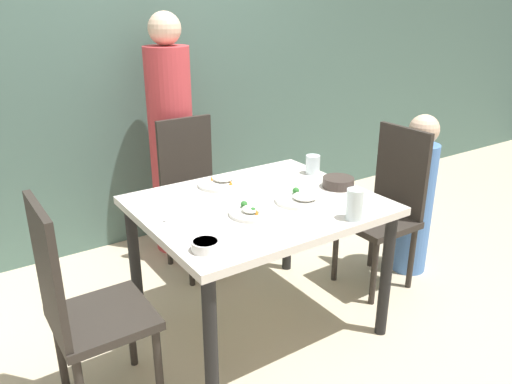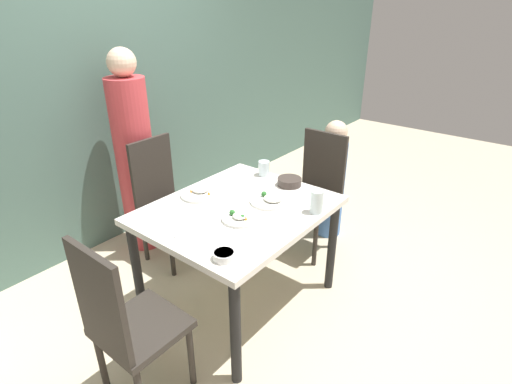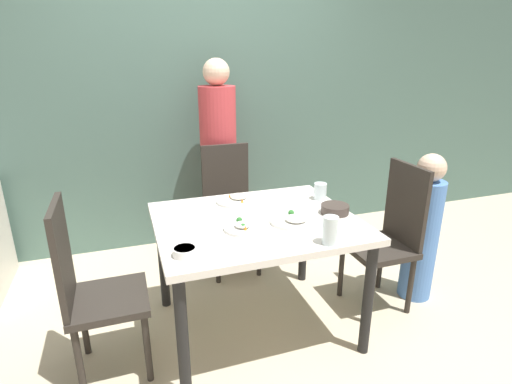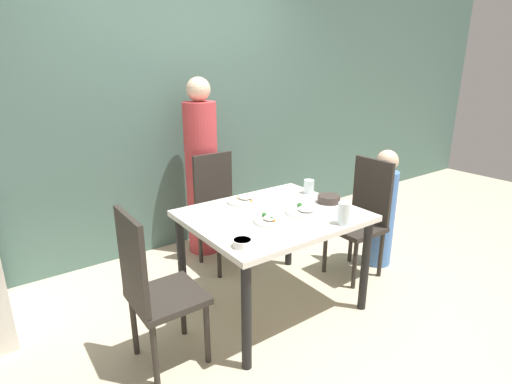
% 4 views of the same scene
% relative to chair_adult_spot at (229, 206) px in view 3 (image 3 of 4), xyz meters
% --- Properties ---
extents(ground_plane, '(10.00, 10.00, 0.00)m').
position_rel_chair_adult_spot_xyz_m(ground_plane, '(-0.06, -0.83, -0.52)').
color(ground_plane, beige).
extents(wall_back, '(10.00, 0.06, 2.70)m').
position_rel_chair_adult_spot_xyz_m(wall_back, '(-0.06, 0.63, 0.83)').
color(wall_back, '#4C6B60').
rests_on(wall_back, ground_plane).
extents(dining_table, '(1.16, 0.97, 0.75)m').
position_rel_chair_adult_spot_xyz_m(dining_table, '(-0.06, -0.83, 0.14)').
color(dining_table, silver).
rests_on(dining_table, ground_plane).
extents(chair_adult_spot, '(0.40, 0.40, 1.00)m').
position_rel_chair_adult_spot_xyz_m(chair_adult_spot, '(0.00, 0.00, 0.00)').
color(chair_adult_spot, '#2D2823').
rests_on(chair_adult_spot, ground_plane).
extents(chair_child_spot, '(0.40, 0.40, 1.00)m').
position_rel_chair_adult_spot_xyz_m(chair_child_spot, '(0.87, -0.86, 0.00)').
color(chair_child_spot, '#2D2823').
rests_on(chair_child_spot, ground_plane).
extents(chair_empty_left, '(0.40, 0.40, 1.00)m').
position_rel_chair_adult_spot_xyz_m(chair_empty_left, '(-0.99, -0.91, 0.00)').
color(chair_empty_left, '#2D2823').
rests_on(chair_empty_left, ground_plane).
extents(person_adult, '(0.30, 0.30, 1.64)m').
position_rel_chair_adult_spot_xyz_m(person_adult, '(0.00, 0.31, 0.25)').
color(person_adult, '#C63D42').
rests_on(person_adult, ground_plane).
extents(person_child, '(0.22, 0.22, 1.05)m').
position_rel_chair_adult_spot_xyz_m(person_child, '(1.15, -0.86, -0.02)').
color(person_child, '#5184D1').
rests_on(person_child, ground_plane).
extents(bowl_curry, '(0.17, 0.17, 0.05)m').
position_rel_chair_adult_spot_xyz_m(bowl_curry, '(0.42, -0.90, 0.25)').
color(bowl_curry, '#3D332D').
rests_on(bowl_curry, dining_table).
extents(plate_rice_adult, '(0.25, 0.25, 0.05)m').
position_rel_chair_adult_spot_xyz_m(plate_rice_adult, '(-0.09, -0.52, 0.24)').
color(plate_rice_adult, white).
rests_on(plate_rice_adult, dining_table).
extents(plate_rice_child, '(0.24, 0.24, 0.05)m').
position_rel_chair_adult_spot_xyz_m(plate_rice_child, '(-0.17, -0.95, 0.24)').
color(plate_rice_child, white).
rests_on(plate_rice_child, dining_table).
extents(plate_noodles, '(0.25, 0.25, 0.05)m').
position_rel_chair_adult_spot_xyz_m(plate_noodles, '(0.12, -0.95, 0.24)').
color(plate_noodles, white).
rests_on(plate_noodles, dining_table).
extents(bowl_rice_small, '(0.12, 0.12, 0.04)m').
position_rel_chair_adult_spot_xyz_m(bowl_rice_small, '(-0.53, -1.14, 0.25)').
color(bowl_rice_small, white).
rests_on(bowl_rice_small, dining_table).
extents(glass_water_tall, '(0.08, 0.08, 0.11)m').
position_rel_chair_adult_spot_xyz_m(glass_water_tall, '(0.45, -0.65, 0.28)').
color(glass_water_tall, silver).
rests_on(glass_water_tall, dining_table).
extents(glass_water_short, '(0.08, 0.08, 0.15)m').
position_rel_chair_adult_spot_xyz_m(glass_water_short, '(0.19, -1.26, 0.30)').
color(glass_water_short, silver).
rests_on(glass_water_short, dining_table).
extents(napkin_folded, '(0.14, 0.14, 0.01)m').
position_rel_chair_adult_spot_xyz_m(napkin_folded, '(0.31, -0.70, 0.23)').
color(napkin_folded, white).
rests_on(napkin_folded, dining_table).
extents(fork_steel, '(0.18, 0.08, 0.01)m').
position_rel_chair_adult_spot_xyz_m(fork_steel, '(-0.47, -0.76, 0.23)').
color(fork_steel, silver).
rests_on(fork_steel, dining_table).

